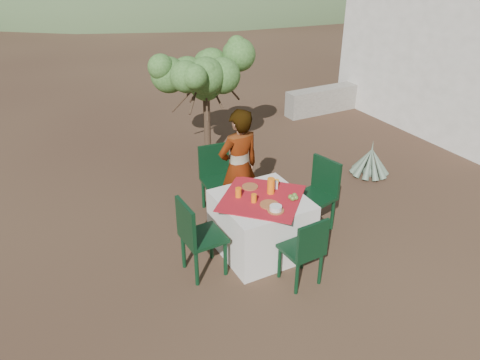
% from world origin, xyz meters
% --- Properties ---
extents(ground, '(160.00, 160.00, 0.00)m').
position_xyz_m(ground, '(0.00, 0.00, 0.00)').
color(ground, '#311E16').
rests_on(ground, ground).
extents(table, '(1.30, 1.30, 0.76)m').
position_xyz_m(table, '(-0.62, -0.41, 0.38)').
color(table, silver).
rests_on(table, ground).
extents(chair_far, '(0.49, 0.49, 0.97)m').
position_xyz_m(chair_far, '(-0.67, 0.75, 0.54)').
color(chair_far, black).
rests_on(chair_far, ground).
extents(chair_near, '(0.43, 0.43, 0.89)m').
position_xyz_m(chair_near, '(-0.52, -1.22, 0.50)').
color(chair_near, black).
rests_on(chair_near, ground).
extents(chair_left, '(0.47, 0.47, 0.99)m').
position_xyz_m(chair_left, '(-1.51, -0.47, 0.55)').
color(chair_left, black).
rests_on(chair_left, ground).
extents(chair_right, '(0.55, 0.55, 0.99)m').
position_xyz_m(chair_right, '(0.33, -0.31, 0.55)').
color(chair_right, black).
rests_on(chair_right, ground).
extents(person, '(0.63, 0.44, 1.65)m').
position_xyz_m(person, '(-0.55, 0.32, 0.83)').
color(person, '#8C6651').
rests_on(person, ground).
extents(shrub_tree, '(1.55, 1.52, 1.82)m').
position_xyz_m(shrub_tree, '(-0.03, 2.43, 1.44)').
color(shrub_tree, '#483524').
rests_on(shrub_tree, ground).
extents(agave, '(0.65, 0.63, 0.68)m').
position_xyz_m(agave, '(2.03, 0.54, 0.23)').
color(agave, '#5E725C').
rests_on(agave, ground).
extents(guesthouse, '(3.20, 4.20, 3.00)m').
position_xyz_m(guesthouse, '(5.60, 1.80, 1.50)').
color(guesthouse, white).
rests_on(guesthouse, ground).
extents(stone_wall, '(2.60, 0.35, 0.55)m').
position_xyz_m(stone_wall, '(3.60, 3.40, 0.28)').
color(stone_wall, gray).
rests_on(stone_wall, ground).
extents(plate_far, '(0.20, 0.20, 0.01)m').
position_xyz_m(plate_far, '(-0.62, -0.11, 0.77)').
color(plate_far, brown).
rests_on(plate_far, table).
extents(plate_near, '(0.23, 0.23, 0.01)m').
position_xyz_m(plate_near, '(-0.63, -0.60, 0.77)').
color(plate_near, brown).
rests_on(plate_near, table).
extents(glass_far, '(0.07, 0.07, 0.12)m').
position_xyz_m(glass_far, '(-0.86, -0.26, 0.82)').
color(glass_far, orange).
rests_on(glass_far, table).
extents(glass_near, '(0.07, 0.07, 0.11)m').
position_xyz_m(glass_near, '(-0.75, -0.45, 0.81)').
color(glass_near, orange).
rests_on(glass_near, table).
extents(juice_pitcher, '(0.09, 0.09, 0.20)m').
position_xyz_m(juice_pitcher, '(-0.46, -0.36, 0.86)').
color(juice_pitcher, orange).
rests_on(juice_pitcher, table).
extents(bowl_plate, '(0.20, 0.20, 0.01)m').
position_xyz_m(bowl_plate, '(-0.63, -0.74, 0.77)').
color(bowl_plate, brown).
rests_on(bowl_plate, table).
extents(white_bowl, '(0.14, 0.14, 0.05)m').
position_xyz_m(white_bowl, '(-0.63, -0.74, 0.80)').
color(white_bowl, silver).
rests_on(white_bowl, bowl_plate).
extents(jar_left, '(0.05, 0.05, 0.08)m').
position_xyz_m(jar_left, '(-0.35, -0.24, 0.80)').
color(jar_left, '#F5A12B').
rests_on(jar_left, table).
extents(jar_right, '(0.06, 0.06, 0.09)m').
position_xyz_m(jar_right, '(-0.30, -0.24, 0.81)').
color(jar_right, '#F5A12B').
rests_on(jar_right, table).
extents(napkin_holder, '(0.09, 0.06, 0.10)m').
position_xyz_m(napkin_holder, '(-0.37, -0.29, 0.81)').
color(napkin_holder, silver).
rests_on(napkin_holder, table).
extents(fruit_cluster, '(0.12, 0.11, 0.06)m').
position_xyz_m(fruit_cluster, '(-0.30, -0.62, 0.79)').
color(fruit_cluster, '#59792C').
rests_on(fruit_cluster, table).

